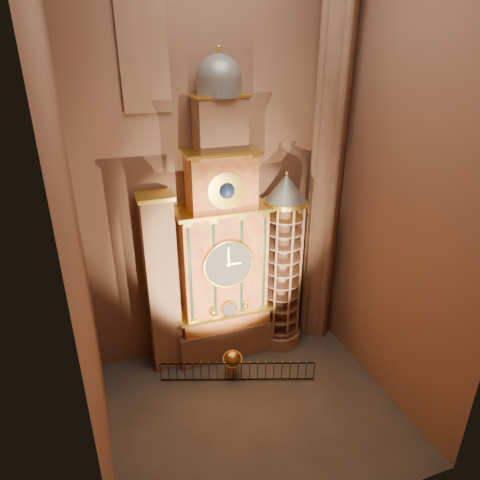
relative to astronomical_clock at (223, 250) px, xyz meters
name	(u,v)px	position (x,y,z in m)	size (l,w,h in m)	color
floor	(254,409)	(0.00, -4.96, -6.68)	(14.00, 14.00, 0.00)	#383330
wall_back	(215,167)	(0.00, 1.04, 4.32)	(22.00, 22.00, 0.00)	brown
wall_left	(72,226)	(-7.00, -4.96, 4.32)	(22.00, 22.00, 0.00)	brown
wall_right	(402,186)	(7.00, -4.96, 4.32)	(22.00, 22.00, 0.00)	brown
astronomical_clock	(223,250)	(0.00, 0.00, 0.00)	(5.60, 2.41, 16.70)	#8C634C
portrait_tower	(162,285)	(-3.40, 0.02, -1.53)	(1.80, 1.60, 10.20)	#8C634C
stair_turret	(282,265)	(3.50, -0.26, -1.41)	(2.50, 2.50, 10.80)	#8C634C
gothic_pier	(328,162)	(6.10, 0.04, 4.32)	(2.04, 2.04, 22.00)	#8C634C
stained_glass_window	(144,52)	(-3.20, 0.95, 9.82)	(2.20, 0.14, 5.20)	navy
celestial_globe	(233,362)	(-0.24, -2.29, -5.73)	(1.30, 1.25, 1.58)	#8C634C
iron_railing	(237,372)	(-0.14, -2.80, -6.04)	(7.91, 2.75, 1.17)	black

